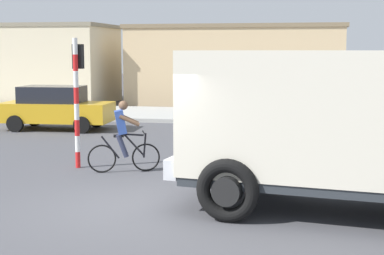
# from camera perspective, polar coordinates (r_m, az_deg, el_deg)

# --- Properties ---
(ground_plane) EXTENTS (120.00, 120.00, 0.00)m
(ground_plane) POSITION_cam_1_polar(r_m,az_deg,el_deg) (11.00, -5.66, -7.82)
(ground_plane) COLOR #4C4C51
(sidewalk_far) EXTENTS (80.00, 5.00, 0.16)m
(sidewalk_far) POSITION_cam_1_polar(r_m,az_deg,el_deg) (25.51, 3.96, 1.16)
(sidewalk_far) COLOR #ADADA8
(sidewalk_far) RESTS_ON ground
(truck_foreground) EXTENTS (5.72, 3.40, 2.90)m
(truck_foreground) POSITION_cam_1_polar(r_m,az_deg,el_deg) (10.74, 13.54, 0.70)
(truck_foreground) COLOR silver
(truck_foreground) RESTS_ON ground
(cyclist) EXTENTS (1.63, 0.73, 1.72)m
(cyclist) POSITION_cam_1_polar(r_m,az_deg,el_deg) (14.06, -6.70, -0.87)
(cyclist) COLOR black
(cyclist) RESTS_ON ground
(traffic_light_pole) EXTENTS (0.24, 0.43, 3.20)m
(traffic_light_pole) POSITION_cam_1_polar(r_m,az_deg,el_deg) (14.72, -11.09, 4.13)
(traffic_light_pole) COLOR red
(traffic_light_pole) RESTS_ON ground
(car_red_near) EXTENTS (4.07, 2.02, 1.60)m
(car_red_near) POSITION_cam_1_polar(r_m,az_deg,el_deg) (22.09, -13.11, 1.91)
(car_red_near) COLOR gold
(car_red_near) RESTS_ON ground
(pedestrian_near_kerb) EXTENTS (0.34, 0.22, 1.62)m
(pedestrian_near_kerb) POSITION_cam_1_polar(r_m,az_deg,el_deg) (20.73, 7.73, 1.77)
(pedestrian_near_kerb) COLOR #2D334C
(pedestrian_near_kerb) RESTS_ON ground
(building_corner_left) EXTENTS (8.48, 5.20, 4.30)m
(building_corner_left) POSITION_cam_1_polar(r_m,az_deg,el_deg) (33.99, -14.92, 6.02)
(building_corner_left) COLOR beige
(building_corner_left) RESTS_ON ground
(building_mid_block) EXTENTS (11.42, 7.22, 4.22)m
(building_mid_block) POSITION_cam_1_polar(r_m,az_deg,el_deg) (33.07, 4.52, 6.15)
(building_mid_block) COLOR #D1B284
(building_mid_block) RESTS_ON ground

